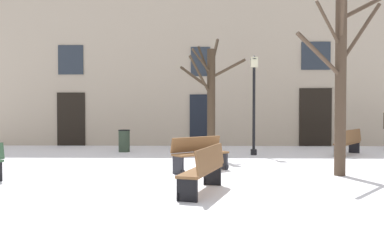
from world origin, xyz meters
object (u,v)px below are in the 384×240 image
object	(u,v)px
tree_left_of_center	(341,75)
bench_facing_shops	(200,154)
litter_bin	(124,141)
bench_near_lamp	(349,142)
tree_foreground	(211,96)
bench_back_to_back_left	(204,169)
streetlamp	(254,94)

from	to	relation	value
tree_left_of_center	bench_facing_shops	size ratio (longest dim) A/B	3.04
litter_bin	bench_near_lamp	world-z (taller)	bench_near_lamp
tree_foreground	bench_back_to_back_left	size ratio (longest dim) A/B	2.17
litter_bin	bench_near_lamp	distance (m)	8.23
tree_foreground	bench_near_lamp	size ratio (longest dim) A/B	2.46
bench_near_lamp	bench_back_to_back_left	xyz separation A→B (m)	(-5.17, -6.80, 0.01)
bench_facing_shops	bench_back_to_back_left	xyz separation A→B (m)	(0.10, -2.77, -0.00)
litter_bin	tree_left_of_center	bearing A→B (deg)	-40.82
tree_foreground	litter_bin	distance (m)	4.09
streetlamp	bench_near_lamp	world-z (taller)	streetlamp
tree_foreground	bench_facing_shops	world-z (taller)	tree_foreground
litter_bin	bench_facing_shops	xyz separation A→B (m)	(2.90, -4.92, 0.05)
tree_left_of_center	litter_bin	world-z (taller)	tree_left_of_center
streetlamp	litter_bin	world-z (taller)	streetlamp
streetlamp	bench_back_to_back_left	size ratio (longest dim) A/B	1.86
tree_left_of_center	bench_facing_shops	bearing A→B (deg)	170.41
tree_left_of_center	bench_near_lamp	bearing A→B (deg)	68.67
tree_left_of_center	tree_foreground	xyz separation A→B (m)	(-3.13, 3.62, -0.42)
streetlamp	bench_facing_shops	distance (m)	4.72
tree_foreground	bench_facing_shops	xyz separation A→B (m)	(-0.35, -3.04, -1.58)
tree_foreground	streetlamp	size ratio (longest dim) A/B	1.17
tree_left_of_center	bench_facing_shops	xyz separation A→B (m)	(-3.48, 0.59, -2.01)
bench_back_to_back_left	tree_foreground	bearing A→B (deg)	-165.83
tree_left_of_center	bench_near_lamp	distance (m)	5.35
litter_bin	bench_facing_shops	world-z (taller)	bench_facing_shops
tree_left_of_center	bench_near_lamp	world-z (taller)	tree_left_of_center
tree_left_of_center	streetlamp	size ratio (longest dim) A/B	1.33
litter_bin	streetlamp	bearing A→B (deg)	-11.09
bench_near_lamp	bench_facing_shops	bearing A→B (deg)	-16.62
streetlamp	bench_facing_shops	size ratio (longest dim) A/B	2.28
litter_bin	bench_near_lamp	size ratio (longest dim) A/B	0.50
streetlamp	bench_near_lamp	bearing A→B (deg)	0.84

